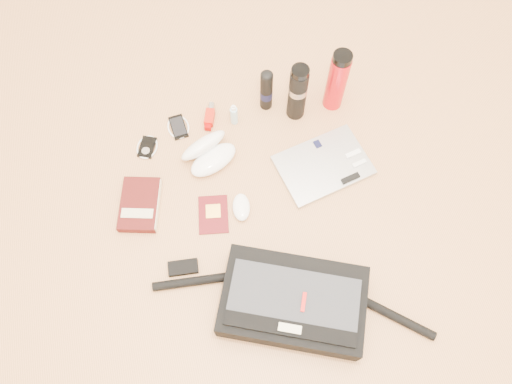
% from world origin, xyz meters
% --- Properties ---
extents(ground, '(4.00, 4.00, 0.00)m').
position_xyz_m(ground, '(0.00, 0.00, 0.00)').
color(ground, tan).
rests_on(ground, ground).
extents(messenger_bag, '(0.82, 0.45, 0.12)m').
position_xyz_m(messenger_bag, '(0.00, -0.30, 0.06)').
color(messenger_bag, black).
rests_on(messenger_bag, ground).
extents(laptop, '(0.35, 0.27, 0.03)m').
position_xyz_m(laptop, '(0.25, 0.15, 0.01)').
color(laptop, '#ACACAE').
rests_on(laptop, ground).
extents(book, '(0.18, 0.22, 0.04)m').
position_xyz_m(book, '(-0.40, 0.16, 0.02)').
color(book, '#400C0B').
rests_on(book, ground).
extents(passport, '(0.12, 0.16, 0.01)m').
position_xyz_m(passport, '(-0.17, 0.07, 0.00)').
color(passport, '#550C10').
rests_on(passport, ground).
extents(mouse, '(0.08, 0.11, 0.03)m').
position_xyz_m(mouse, '(-0.07, 0.06, 0.02)').
color(mouse, white).
rests_on(mouse, ground).
extents(sunglasses_case, '(0.23, 0.21, 0.11)m').
position_xyz_m(sunglasses_case, '(-0.14, 0.28, 0.04)').
color(sunglasses_case, white).
rests_on(sunglasses_case, ground).
extents(ipod, '(0.10, 0.10, 0.01)m').
position_xyz_m(ipod, '(-0.35, 0.38, 0.00)').
color(ipod, black).
rests_on(ipod, ground).
extents(phone, '(0.09, 0.10, 0.01)m').
position_xyz_m(phone, '(-0.22, 0.44, 0.01)').
color(phone, black).
rests_on(phone, ground).
extents(inhaler, '(0.06, 0.11, 0.03)m').
position_xyz_m(inhaler, '(-0.10, 0.45, 0.02)').
color(inhaler, red).
rests_on(inhaler, ground).
extents(spray_bottle, '(0.03, 0.03, 0.10)m').
position_xyz_m(spray_bottle, '(-0.01, 0.41, 0.05)').
color(spray_bottle, '#ABDCEF').
rests_on(spray_bottle, ground).
extents(aerosol_can, '(0.05, 0.05, 0.19)m').
position_xyz_m(aerosol_can, '(0.12, 0.45, 0.10)').
color(aerosol_can, black).
rests_on(aerosol_can, ground).
extents(thermos_black, '(0.07, 0.07, 0.26)m').
position_xyz_m(thermos_black, '(0.22, 0.39, 0.13)').
color(thermos_black, black).
rests_on(thermos_black, ground).
extents(thermos_red, '(0.09, 0.09, 0.27)m').
position_xyz_m(thermos_red, '(0.36, 0.40, 0.14)').
color(thermos_red, red).
rests_on(thermos_red, ground).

